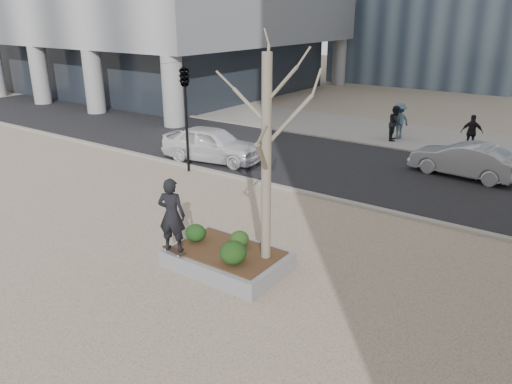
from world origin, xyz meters
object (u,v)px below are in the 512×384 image
Objects in this scene: skateboard at (174,251)px; planter at (227,260)px; police_car at (212,144)px; skateboarder at (172,215)px.

planter is at bearing 45.78° from skateboard.
planter is 9.84m from police_car.
skateboard reaches higher than planter.
planter is at bearing -148.06° from police_car.
skateboarder is at bearing -156.10° from police_car.
skateboard is at bearing -143.10° from planter.
police_car is (-6.60, 7.28, 0.57)m from planter.
planter is 1.87m from skateboarder.
police_car reaches higher than planter.
skateboard is 1.01m from skateboarder.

